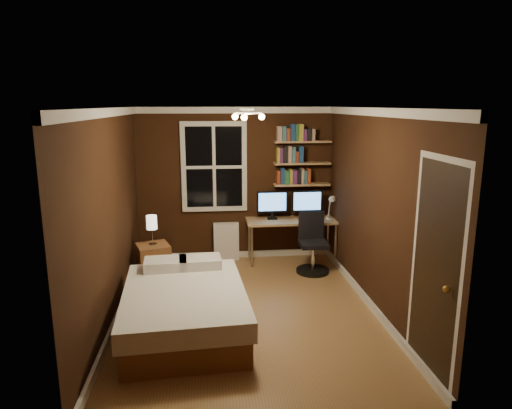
{
  "coord_description": "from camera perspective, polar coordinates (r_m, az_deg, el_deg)",
  "views": [
    {
      "loc": [
        -0.45,
        -5.29,
        2.54
      ],
      "look_at": [
        0.16,
        0.45,
        1.27
      ],
      "focal_mm": 32.0,
      "sensor_mm": 36.0,
      "label": 1
    }
  ],
  "objects": [
    {
      "name": "wall_left",
      "position": [
        5.57,
        -17.81,
        -1.58
      ],
      "size": [
        0.04,
        4.2,
        2.5
      ],
      "primitive_type": "cube",
      "color": "black",
      "rests_on": "ground"
    },
    {
      "name": "desk",
      "position": [
        7.47,
        4.49,
        -2.36
      ],
      "size": [
        1.48,
        0.55,
        0.7
      ],
      "color": "tan",
      "rests_on": "ground"
    },
    {
      "name": "ceiling_fixture",
      "position": [
        5.22,
        -1.14,
        10.88
      ],
      "size": [
        0.44,
        0.44,
        0.18
      ],
      "primitive_type": null,
      "color": "beige",
      "rests_on": "ceiling"
    },
    {
      "name": "radiator",
      "position": [
        7.62,
        -3.74,
        -4.62
      ],
      "size": [
        0.41,
        0.14,
        0.62
      ],
      "primitive_type": "cube",
      "color": "silver",
      "rests_on": "ground"
    },
    {
      "name": "monitor_left",
      "position": [
        7.42,
        2.05,
        -0.09
      ],
      "size": [
        0.5,
        0.12,
        0.47
      ],
      "primitive_type": null,
      "color": "black",
      "rests_on": "desk"
    },
    {
      "name": "bookshelf_upper",
      "position": [
        7.46,
        5.85,
        7.82
      ],
      "size": [
        0.92,
        0.22,
        0.03
      ],
      "primitive_type": "cube",
      "color": "tan",
      "rests_on": "wall_back"
    },
    {
      "name": "monitor_right",
      "position": [
        7.52,
        6.39,
        0.02
      ],
      "size": [
        0.5,
        0.12,
        0.47
      ],
      "primitive_type": null,
      "color": "black",
      "rests_on": "desk"
    },
    {
      "name": "books_row_middle",
      "position": [
        7.48,
        5.81,
        6.14
      ],
      "size": [
        0.42,
        0.16,
        0.23
      ],
      "primitive_type": null,
      "color": "navy",
      "rests_on": "bookshelf_middle"
    },
    {
      "name": "ceiling",
      "position": [
        5.31,
        -1.24,
        11.98
      ],
      "size": [
        3.2,
        4.2,
        0.02
      ],
      "primitive_type": "cube",
      "color": "white",
      "rests_on": "wall_back"
    },
    {
      "name": "bookshelf_lower",
      "position": [
        7.55,
        5.73,
        2.51
      ],
      "size": [
        0.92,
        0.22,
        0.03
      ],
      "primitive_type": "cube",
      "color": "tan",
      "rests_on": "wall_back"
    },
    {
      "name": "door",
      "position": [
        4.53,
        21.37,
        -8.03
      ],
      "size": [
        0.03,
        0.82,
        2.05
      ],
      "primitive_type": null,
      "color": "black",
      "rests_on": "ground"
    },
    {
      "name": "door_knob",
      "position": [
        4.27,
        22.7,
        -9.73
      ],
      "size": [
        0.06,
        0.06,
        0.06
      ],
      "primitive_type": "sphere",
      "color": "gold",
      "rests_on": "door"
    },
    {
      "name": "window",
      "position": [
        7.43,
        -5.26,
        4.71
      ],
      "size": [
        1.06,
        0.06,
        1.46
      ],
      "primitive_type": "cube",
      "color": "silver",
      "rests_on": "wall_back"
    },
    {
      "name": "floor",
      "position": [
        5.89,
        -1.12,
        -13.13
      ],
      "size": [
        4.2,
        4.2,
        0.0
      ],
      "primitive_type": "plane",
      "color": "olive",
      "rests_on": "ground"
    },
    {
      "name": "bed",
      "position": [
        5.38,
        -8.88,
        -12.68
      ],
      "size": [
        1.47,
        1.95,
        0.63
      ],
      "rotation": [
        0.0,
        0.0,
        0.07
      ],
      "color": "brown",
      "rests_on": "ground"
    },
    {
      "name": "desk_lamp",
      "position": [
        7.42,
        9.32,
        -0.34
      ],
      "size": [
        0.14,
        0.32,
        0.44
      ],
      "primitive_type": null,
      "color": "silver",
      "rests_on": "desk"
    },
    {
      "name": "books_row_lower",
      "position": [
        7.52,
        5.75,
        3.49
      ],
      "size": [
        0.54,
        0.16,
        0.23
      ],
      "primitive_type": null,
      "color": "maroon",
      "rests_on": "bookshelf_lower"
    },
    {
      "name": "wall_right",
      "position": [
        5.82,
        14.72,
        -0.8
      ],
      "size": [
        0.04,
        4.2,
        2.5
      ],
      "primitive_type": "cube",
      "color": "black",
      "rests_on": "ground"
    },
    {
      "name": "bedside_lamp",
      "position": [
        6.73,
        -12.86,
        -3.16
      ],
      "size": [
        0.15,
        0.15,
        0.44
      ],
      "primitive_type": null,
      "color": "#F6E7CE",
      "rests_on": "nightstand"
    },
    {
      "name": "wall_back",
      "position": [
        7.52,
        -2.55,
        2.53
      ],
      "size": [
        3.2,
        0.04,
        2.5
      ],
      "primitive_type": "cube",
      "color": "black",
      "rests_on": "ground"
    },
    {
      "name": "nightstand",
      "position": [
        6.87,
        -12.66,
        -7.13
      ],
      "size": [
        0.56,
        0.56,
        0.55
      ],
      "primitive_type": "cube",
      "rotation": [
        0.0,
        0.0,
        0.31
      ],
      "color": "brown",
      "rests_on": "ground"
    },
    {
      "name": "office_chair",
      "position": [
        7.11,
        7.08,
        -5.69
      ],
      "size": [
        0.51,
        0.51,
        0.92
      ],
      "rotation": [
        0.0,
        0.0,
        -0.01
      ],
      "color": "black",
      "rests_on": "ground"
    },
    {
      "name": "bookshelf_middle",
      "position": [
        7.49,
        5.79,
        5.15
      ],
      "size": [
        0.92,
        0.22,
        0.03
      ],
      "primitive_type": "cube",
      "color": "tan",
      "rests_on": "wall_back"
    },
    {
      "name": "books_row_upper",
      "position": [
        7.45,
        5.87,
        8.81
      ],
      "size": [
        0.54,
        0.16,
        0.23
      ],
      "primitive_type": null,
      "color": "#296031",
      "rests_on": "bookshelf_upper"
    }
  ]
}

